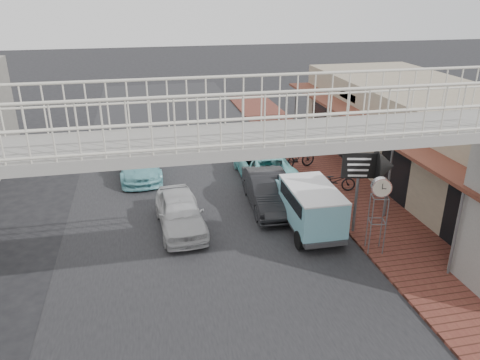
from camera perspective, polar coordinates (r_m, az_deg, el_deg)
name	(u,v)px	position (r m, az deg, el deg)	size (l,w,h in m)	color
ground	(211,251)	(15.95, -3.60, -8.60)	(120.00, 120.00, 0.00)	black
road_strip	(211,251)	(15.95, -3.60, -8.58)	(10.00, 60.00, 0.01)	black
sidewalk	(352,197)	(20.27, 13.50, -1.98)	(3.00, 40.00, 0.10)	brown
shophouse_row	(440,139)	(22.63, 23.21, 4.67)	(7.20, 18.00, 4.00)	gray
footbridge	(234,220)	(10.96, -0.77, -4.91)	(16.40, 2.40, 6.34)	gray
white_hatchback	(180,212)	(17.13, -7.31, -3.89)	(1.58, 3.93, 1.34)	silver
dark_sedan	(268,191)	(18.68, 3.46, -1.34)	(1.47, 4.23, 1.39)	black
angkot_curb	(264,165)	(21.45, 2.96, 1.88)	(2.31, 5.02, 1.39)	#7AD4D5
angkot_far	(139,162)	(22.39, -12.21, 2.17)	(1.84, 4.52, 1.31)	#70BBC3
angkot_van	(310,202)	(16.85, 8.52, -2.72)	(1.70, 3.63, 1.77)	black
motorcycle_near	(335,181)	(20.41, 11.51, -0.08)	(0.61, 1.74, 0.91)	black
motorcycle_far	(298,157)	(22.67, 7.12, 2.79)	(0.53, 1.88, 1.13)	black
street_clock	(381,191)	(15.44, 16.78, -1.26)	(0.67, 0.61, 2.60)	#59595B
arrow_sign	(382,167)	(16.57, 16.92, 1.54)	(1.85, 1.22, 3.07)	#59595B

